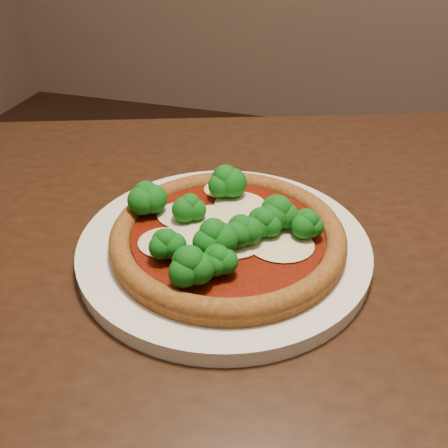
# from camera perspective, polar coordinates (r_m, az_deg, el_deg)

# --- Properties ---
(dining_table) EXTENTS (1.49, 1.21, 0.75)m
(dining_table) POSITION_cam_1_polar(r_m,az_deg,el_deg) (0.61, 6.35, -11.49)
(dining_table) COLOR black
(dining_table) RESTS_ON floor
(plate) EXTENTS (0.32, 0.32, 0.02)m
(plate) POSITION_cam_1_polar(r_m,az_deg,el_deg) (0.56, 0.00, -2.62)
(plate) COLOR silver
(plate) RESTS_ON dining_table
(pizza) EXTENTS (0.26, 0.26, 0.06)m
(pizza) POSITION_cam_1_polar(r_m,az_deg,el_deg) (0.54, 0.21, -0.87)
(pizza) COLOR brown
(pizza) RESTS_ON plate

